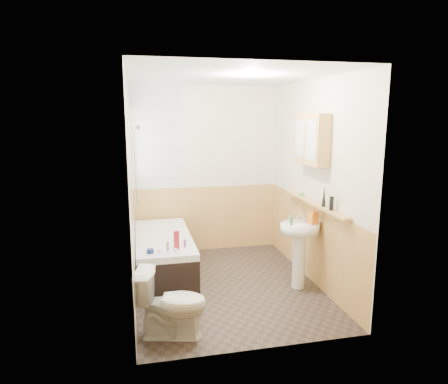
{
  "coord_description": "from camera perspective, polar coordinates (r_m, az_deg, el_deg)",
  "views": [
    {
      "loc": [
        -1.03,
        -4.51,
        2.07
      ],
      "look_at": [
        0.0,
        0.15,
        1.15
      ],
      "focal_mm": 32.0,
      "sensor_mm": 36.0,
      "label": 1
    }
  ],
  "objects": [
    {
      "name": "green_bottle",
      "position": [
        4.68,
        14.09,
        -0.55
      ],
      "size": [
        0.06,
        0.06,
        0.25
      ],
      "primitive_type": "cone",
      "rotation": [
        0.0,
        0.0,
        0.26
      ],
      "color": "black",
      "rests_on": "pine_shelf"
    },
    {
      "name": "wainscot_front",
      "position": [
        3.65,
        5.41,
        -14.65
      ],
      "size": [
        2.2,
        0.01,
        1.0
      ],
      "primitive_type": "cube",
      "color": "tan",
      "rests_on": "wall_front"
    },
    {
      "name": "toilet",
      "position": [
        3.93,
        -7.47,
        -15.53
      ],
      "size": [
        0.73,
        0.51,
        0.65
      ],
      "primitive_type": "imported",
      "rotation": [
        0.0,
        0.0,
        1.34
      ],
      "color": "white",
      "rests_on": "floor"
    },
    {
      "name": "window",
      "position": [
        5.48,
        -12.84,
        6.24
      ],
      "size": [
        0.03,
        0.79,
        0.99
      ],
      "color": "white",
      "rests_on": "wall_left"
    },
    {
      "name": "shower_riser",
      "position": [
        5.13,
        -12.55,
        5.74
      ],
      "size": [
        0.11,
        0.08,
        1.22
      ],
      "color": "silver",
      "rests_on": "wall_left"
    },
    {
      "name": "cream_jar",
      "position": [
        4.62,
        -10.49,
        -8.29
      ],
      "size": [
        0.1,
        0.1,
        0.05
      ],
      "primitive_type": "cylinder",
      "rotation": [
        0.0,
        0.0,
        0.28
      ],
      "color": "navy",
      "rests_on": "bathtub"
    },
    {
      "name": "wainscot_right",
      "position": [
        5.23,
        12.17,
        -6.82
      ],
      "size": [
        0.01,
        2.8,
        1.0
      ],
      "primitive_type": "cube",
      "color": "tan",
      "rests_on": "wall_right"
    },
    {
      "name": "bathtub",
      "position": [
        5.34,
        -8.61,
        -8.8
      ],
      "size": [
        0.7,
        1.66,
        0.68
      ],
      "color": "black",
      "rests_on": "floor"
    },
    {
      "name": "ceiling",
      "position": [
        4.65,
        0.42,
        16.2
      ],
      "size": [
        2.8,
        2.8,
        0.0
      ],
      "primitive_type": "plane",
      "rotation": [
        3.14,
        0.0,
        0.0
      ],
      "color": "white",
      "rests_on": "ground"
    },
    {
      "name": "wall_front",
      "position": [
        3.37,
        5.76,
        -3.24
      ],
      "size": [
        2.2,
        0.02,
        2.5
      ],
      "primitive_type": "cube",
      "color": "beige",
      "rests_on": "ground"
    },
    {
      "name": "floor",
      "position": [
        5.07,
        0.38,
        -13.18
      ],
      "size": [
        2.8,
        2.8,
        0.0
      ],
      "primitive_type": "plane",
      "color": "#2B231F",
      "rests_on": "ground"
    },
    {
      "name": "wall_left",
      "position": [
        4.59,
        -13.24,
        0.31
      ],
      "size": [
        0.02,
        2.8,
        2.5
      ],
      "primitive_type": "cube",
      "color": "beige",
      "rests_on": "ground"
    },
    {
      "name": "tile_return_back",
      "position": [
        5.92,
        -9.57,
        7.66
      ],
      "size": [
        0.75,
        0.01,
        1.5
      ],
      "primitive_type": "cube",
      "color": "white",
      "rests_on": "wall_back"
    },
    {
      "name": "clear_bottle",
      "position": [
        4.72,
        9.6,
        -4.11
      ],
      "size": [
        0.04,
        0.04,
        0.1
      ],
      "primitive_type": "cylinder",
      "rotation": [
        0.0,
        0.0,
        -0.2
      ],
      "color": "#388447",
      "rests_on": "sink"
    },
    {
      "name": "wainscot_back",
      "position": [
        6.2,
        -2.49,
        -3.78
      ],
      "size": [
        2.2,
        0.01,
        1.0
      ],
      "primitive_type": "cube",
      "color": "tan",
      "rests_on": "wall_back"
    },
    {
      "name": "foam_can",
      "position": [
        4.52,
        15.12,
        -1.58
      ],
      "size": [
        0.05,
        0.05,
        0.15
      ],
      "primitive_type": "cylinder",
      "rotation": [
        0.0,
        0.0,
        0.01
      ],
      "color": "black",
      "rests_on": "pine_shelf"
    },
    {
      "name": "black_jar",
      "position": [
        5.25,
        11.03,
        -0.34
      ],
      "size": [
        0.07,
        0.07,
        0.04
      ],
      "primitive_type": "cylinder",
      "rotation": [
        0.0,
        0.0,
        0.23
      ],
      "color": "#59C647",
      "rests_on": "pine_shelf"
    },
    {
      "name": "soap_bottle",
      "position": [
        4.82,
        12.57,
        -3.9
      ],
      "size": [
        0.15,
        0.23,
        0.1
      ],
      "primitive_type": "imported",
      "rotation": [
        0.0,
        0.0,
        0.24
      ],
      "color": "orange",
      "rests_on": "sink"
    },
    {
      "name": "wall_right",
      "position": [
        5.07,
        12.73,
        1.31
      ],
      "size": [
        0.02,
        2.8,
        2.5
      ],
      "primitive_type": "cube",
      "color": "beige",
      "rests_on": "ground"
    },
    {
      "name": "pine_shelf",
      "position": [
        4.91,
        12.79,
        -1.6
      ],
      "size": [
        0.1,
        1.57,
        0.03
      ],
      "primitive_type": "cube",
      "color": "tan",
      "rests_on": "wall_right"
    },
    {
      "name": "medicine_cabinet",
      "position": [
        4.88,
        12.41,
        7.38
      ],
      "size": [
        0.17,
        0.66,
        0.6
      ],
      "color": "tan",
      "rests_on": "wall_right"
    },
    {
      "name": "wall_back",
      "position": [
        6.07,
        -2.58,
        3.13
      ],
      "size": [
        2.2,
        0.02,
        2.5
      ],
      "primitive_type": "cube",
      "color": "beige",
      "rests_on": "ground"
    },
    {
      "name": "blue_gel",
      "position": [
        4.69,
        -6.81,
        -6.83
      ],
      "size": [
        0.07,
        0.05,
        0.22
      ],
      "primitive_type": "cube",
      "rotation": [
        0.0,
        0.0,
        0.23
      ],
      "color": "maroon",
      "rests_on": "bathtub"
    },
    {
      "name": "sink",
      "position": [
        4.9,
        10.71,
        -7.01
      ],
      "size": [
        0.47,
        0.38,
        0.92
      ],
      "rotation": [
        0.0,
        0.0,
        -0.11
      ],
      "color": "white",
      "rests_on": "floor"
    },
    {
      "name": "orange_bottle",
      "position": [
        4.76,
        -5.63,
        -7.3
      ],
      "size": [
        0.04,
        0.04,
        0.09
      ],
      "primitive_type": "cylinder",
      "rotation": [
        0.0,
        0.0,
        -0.25
      ],
      "color": "purple",
      "rests_on": "bathtub"
    },
    {
      "name": "tile_cladding_left",
      "position": [
        4.59,
        -12.97,
        0.32
      ],
      "size": [
        0.01,
        2.8,
        2.5
      ],
      "primitive_type": "cube",
      "color": "white",
      "rests_on": "wall_left"
    }
  ]
}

